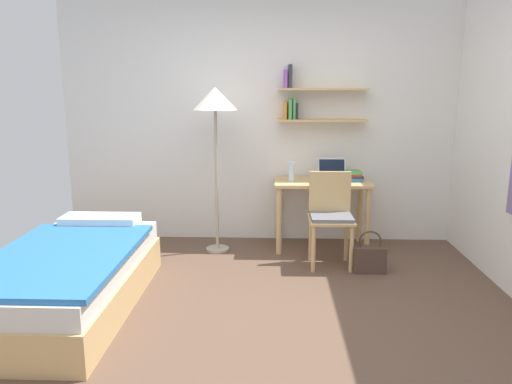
% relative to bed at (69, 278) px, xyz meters
% --- Properties ---
extents(ground_plane, '(5.28, 5.28, 0.00)m').
position_rel_bed_xyz_m(ground_plane, '(1.48, -0.16, -0.24)').
color(ground_plane, brown).
extents(wall_back, '(4.40, 0.27, 2.60)m').
position_rel_bed_xyz_m(wall_back, '(1.49, 1.86, 1.07)').
color(wall_back, white).
rests_on(wall_back, ground_plane).
extents(bed, '(0.98, 1.89, 0.54)m').
position_rel_bed_xyz_m(bed, '(0.00, 0.00, 0.00)').
color(bed, tan).
rests_on(bed, ground_plane).
extents(desk, '(0.98, 0.55, 0.72)m').
position_rel_bed_xyz_m(desk, '(2.06, 1.54, 0.34)').
color(desk, tan).
rests_on(desk, ground_plane).
extents(desk_chair, '(0.42, 0.38, 0.88)m').
position_rel_bed_xyz_m(desk_chair, '(2.10, 1.04, 0.26)').
color(desk_chair, tan).
rests_on(desk_chair, ground_plane).
extents(standing_lamp, '(0.44, 0.44, 1.67)m').
position_rel_bed_xyz_m(standing_lamp, '(0.97, 1.40, 1.24)').
color(standing_lamp, '#B2A893').
rests_on(standing_lamp, ground_plane).
extents(laptop, '(0.30, 0.24, 0.23)m').
position_rel_bed_xyz_m(laptop, '(2.16, 1.59, 0.54)').
color(laptop, '#B7BABF').
rests_on(laptop, desk).
extents(water_bottle, '(0.06, 0.06, 0.21)m').
position_rel_bed_xyz_m(water_bottle, '(1.74, 1.48, 0.58)').
color(water_bottle, silver).
rests_on(water_bottle, desk).
extents(book_stack, '(0.18, 0.22, 0.10)m').
position_rel_bed_xyz_m(book_stack, '(2.38, 1.58, 0.53)').
color(book_stack, '#3384C6').
rests_on(book_stack, desk).
extents(handbag, '(0.30, 0.12, 0.40)m').
position_rel_bed_xyz_m(handbag, '(2.44, 0.83, -0.11)').
color(handbag, '#4C382D').
rests_on(handbag, ground_plane).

